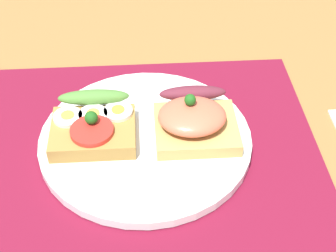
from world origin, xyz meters
TOP-DOWN VIEW (x-y plane):
  - ground_plane at (0.00, 0.00)cm, footprint 120.00×90.00cm
  - placemat at (0.00, 0.00)cm, footprint 42.67×34.10cm
  - plate at (0.00, 0.00)cm, footprint 26.07×26.07cm
  - sandwich_egg_tomato at (-6.24, 0.82)cm, footprint 10.12×9.39cm
  - sandwich_salmon at (5.98, 0.58)cm, footprint 10.01×10.18cm

SIDE VIEW (x-z plane):
  - ground_plane at x=0.00cm, z-range -3.20..0.00cm
  - placemat at x=0.00cm, z-range 0.00..0.30cm
  - plate at x=0.00cm, z-range 0.30..1.52cm
  - sandwich_egg_tomato at x=-6.24cm, z-range 0.94..5.12cm
  - sandwich_salmon at x=5.98cm, z-range 0.69..6.29cm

